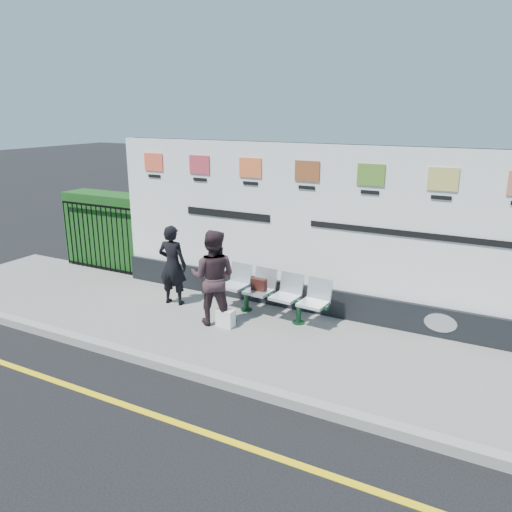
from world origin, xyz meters
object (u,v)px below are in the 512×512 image
(billboard, at_px, (307,241))
(bench, at_px, (272,305))
(woman_right, at_px, (213,277))
(woman_left, at_px, (173,265))

(billboard, distance_m, bench, 1.30)
(billboard, relative_size, bench, 3.86)
(bench, bearing_deg, billboard, 62.48)
(bench, bearing_deg, woman_right, -132.52)
(woman_left, xyz_separation_m, woman_right, (1.16, -0.41, 0.06))
(woman_left, bearing_deg, woman_right, 152.32)
(billboard, bearing_deg, woman_right, -131.36)
(bench, relative_size, woman_left, 1.36)
(woman_left, distance_m, woman_right, 1.23)
(billboard, xyz_separation_m, bench, (-0.39, -0.61, -1.08))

